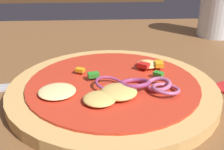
% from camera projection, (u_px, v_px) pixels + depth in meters
% --- Properties ---
extents(dining_table, '(1.40, 0.90, 0.03)m').
position_uv_depth(dining_table, '(145.00, 99.00, 0.39)').
color(dining_table, brown).
rests_on(dining_table, ground).
extents(pizza, '(0.28, 0.28, 0.03)m').
position_uv_depth(pizza, '(113.00, 88.00, 0.37)').
color(pizza, tan).
rests_on(pizza, dining_table).
extents(beer_glass, '(0.08, 0.08, 0.14)m').
position_uv_depth(beer_glass, '(218.00, 9.00, 0.62)').
color(beer_glass, silver).
rests_on(beer_glass, dining_table).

